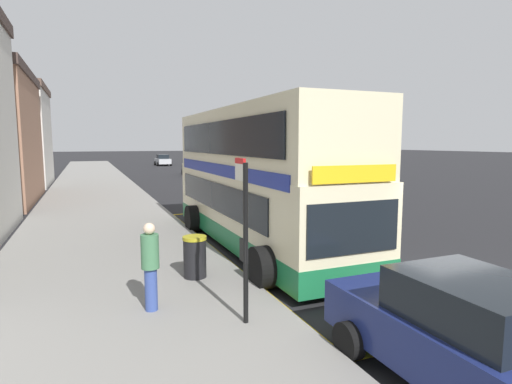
{
  "coord_description": "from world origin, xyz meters",
  "views": [
    {
      "loc": [
        -7.51,
        -7.05,
        3.35
      ],
      "look_at": [
        -1.78,
        6.77,
        1.55
      ],
      "focal_mm": 28.78,
      "sensor_mm": 36.0,
      "label": 1
    }
  ],
  "objects_px": {
    "double_decker_bus": "(257,183)",
    "parked_car_navy_distant": "(468,337)",
    "parked_car_black_behind": "(195,168)",
    "parked_car_silver_ahead": "(163,160)",
    "bus_stop_sign": "(244,229)",
    "pedestrian_waiting_near_sign": "(150,263)",
    "litter_bin": "(195,257)"
  },
  "relations": [
    {
      "from": "parked_car_silver_ahead",
      "to": "double_decker_bus",
      "type": "bearing_deg",
      "value": -95.16
    },
    {
      "from": "bus_stop_sign",
      "to": "parked_car_black_behind",
      "type": "height_order",
      "value": "bus_stop_sign"
    },
    {
      "from": "double_decker_bus",
      "to": "pedestrian_waiting_near_sign",
      "type": "bearing_deg",
      "value": -132.63
    },
    {
      "from": "bus_stop_sign",
      "to": "pedestrian_waiting_near_sign",
      "type": "xyz_separation_m",
      "value": [
        -1.48,
        1.14,
        -0.77
      ]
    },
    {
      "from": "litter_bin",
      "to": "parked_car_silver_ahead",
      "type": "bearing_deg",
      "value": 81.05
    },
    {
      "from": "parked_car_black_behind",
      "to": "pedestrian_waiting_near_sign",
      "type": "distance_m",
      "value": 34.68
    },
    {
      "from": "bus_stop_sign",
      "to": "parked_car_navy_distant",
      "type": "height_order",
      "value": "bus_stop_sign"
    },
    {
      "from": "double_decker_bus",
      "to": "parked_car_navy_distant",
      "type": "relative_size",
      "value": 2.5
    },
    {
      "from": "parked_car_black_behind",
      "to": "litter_bin",
      "type": "height_order",
      "value": "parked_car_black_behind"
    },
    {
      "from": "litter_bin",
      "to": "double_decker_bus",
      "type": "bearing_deg",
      "value": 45.08
    },
    {
      "from": "bus_stop_sign",
      "to": "parked_car_navy_distant",
      "type": "relative_size",
      "value": 0.7
    },
    {
      "from": "bus_stop_sign",
      "to": "double_decker_bus",
      "type": "bearing_deg",
      "value": 65.31
    },
    {
      "from": "parked_car_black_behind",
      "to": "parked_car_navy_distant",
      "type": "xyz_separation_m",
      "value": [
        -5.72,
        -37.51,
        0.0
      ]
    },
    {
      "from": "parked_car_black_behind",
      "to": "parked_car_silver_ahead",
      "type": "xyz_separation_m",
      "value": [
        0.12,
        19.65,
        0.0
      ]
    },
    {
      "from": "bus_stop_sign",
      "to": "litter_bin",
      "type": "relative_size",
      "value": 2.95
    },
    {
      "from": "parked_car_silver_ahead",
      "to": "pedestrian_waiting_near_sign",
      "type": "relative_size",
      "value": 2.45
    },
    {
      "from": "bus_stop_sign",
      "to": "parked_car_black_behind",
      "type": "distance_m",
      "value": 35.44
    },
    {
      "from": "parked_car_black_behind",
      "to": "parked_car_silver_ahead",
      "type": "distance_m",
      "value": 19.65
    },
    {
      "from": "litter_bin",
      "to": "bus_stop_sign",
      "type": "bearing_deg",
      "value": -85.3
    },
    {
      "from": "double_decker_bus",
      "to": "parked_car_black_behind",
      "type": "xyz_separation_m",
      "value": [
        5.23,
        29.07,
        -1.26
      ]
    },
    {
      "from": "litter_bin",
      "to": "parked_car_black_behind",
      "type": "bearing_deg",
      "value": 75.92
    },
    {
      "from": "double_decker_bus",
      "to": "parked_car_navy_distant",
      "type": "height_order",
      "value": "double_decker_bus"
    },
    {
      "from": "pedestrian_waiting_near_sign",
      "to": "bus_stop_sign",
      "type": "bearing_deg",
      "value": -37.49
    },
    {
      "from": "double_decker_bus",
      "to": "litter_bin",
      "type": "relative_size",
      "value": 10.51
    },
    {
      "from": "parked_car_black_behind",
      "to": "parked_car_silver_ahead",
      "type": "relative_size",
      "value": 1.0
    },
    {
      "from": "parked_car_black_behind",
      "to": "parked_car_navy_distant",
      "type": "height_order",
      "value": "same"
    },
    {
      "from": "parked_car_navy_distant",
      "to": "litter_bin",
      "type": "distance_m",
      "value": 6.13
    },
    {
      "from": "parked_car_black_behind",
      "to": "litter_bin",
      "type": "xyz_separation_m",
      "value": [
        -7.98,
        -31.82,
        -0.16
      ]
    },
    {
      "from": "parked_car_silver_ahead",
      "to": "pedestrian_waiting_near_sign",
      "type": "xyz_separation_m",
      "value": [
        -9.37,
        -53.07,
        0.27
      ]
    },
    {
      "from": "parked_car_silver_ahead",
      "to": "litter_bin",
      "type": "xyz_separation_m",
      "value": [
        -8.11,
        -51.47,
        -0.16
      ]
    },
    {
      "from": "parked_car_navy_distant",
      "to": "litter_bin",
      "type": "xyz_separation_m",
      "value": [
        -2.27,
        5.69,
        -0.16
      ]
    },
    {
      "from": "bus_stop_sign",
      "to": "parked_car_navy_distant",
      "type": "distance_m",
      "value": 3.74
    }
  ]
}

